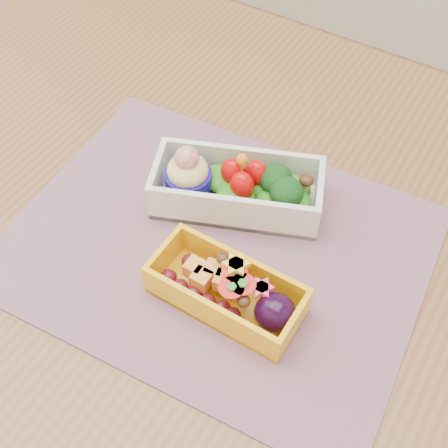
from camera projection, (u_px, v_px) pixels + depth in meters
The scene contains 5 objects.
ground at pixel (243, 448), 1.24m from camera, with size 3.00×3.00×0.00m, color olive.
table at pixel (257, 284), 0.73m from camera, with size 1.20×0.80×0.75m.
placemat at pixel (216, 246), 0.65m from camera, with size 0.45×0.34×0.00m, color gray.
bento_white at pixel (236, 187), 0.66m from camera, with size 0.21×0.15×0.08m.
bento_yellow at pixel (229, 291), 0.58m from camera, with size 0.16×0.07×0.05m.
Camera 1 is at (0.17, -0.36, 1.27)m, focal length 46.63 mm.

